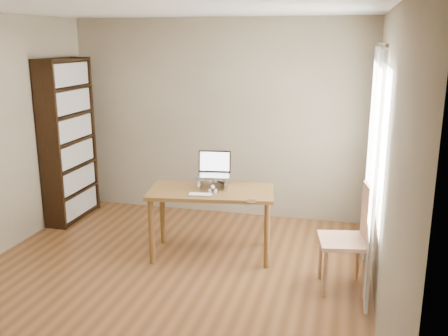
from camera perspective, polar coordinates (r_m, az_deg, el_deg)
room at (r=4.54m, az=-7.50°, el=1.36°), size 4.04×4.54×2.64m
bookshelf at (r=6.77m, az=-17.36°, el=3.00°), size 0.30×0.90×2.10m
curtains at (r=5.03m, az=16.55°, el=0.63°), size 0.03×1.90×2.25m
desk at (r=5.41m, az=-1.45°, el=-3.57°), size 1.42×0.87×0.75m
laptop_stand at (r=5.43m, az=-1.23°, el=-1.45°), size 0.32×0.25×0.13m
laptop at (r=5.46m, az=-1.06°, el=-0.14°), size 0.39×0.35×0.25m
keyboard at (r=5.19m, az=-2.71°, el=-3.07°), size 0.26×0.14×0.02m
coaster at (r=5.00m, az=3.16°, el=-3.83°), size 0.11×0.11×0.01m
cat at (r=5.46m, az=-1.16°, el=-1.56°), size 0.24×0.48×0.15m
chair at (r=4.84m, az=14.50°, el=-7.41°), size 0.52×0.52×1.02m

